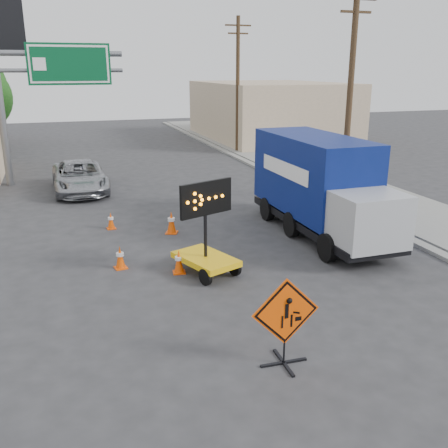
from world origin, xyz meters
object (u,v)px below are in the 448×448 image
construction_sign (285,320)px  box_truck (320,192)px  pickup_truck (80,177)px  arrow_board (206,253)px

construction_sign → box_truck: bearing=59.1°
construction_sign → pickup_truck: size_ratio=0.36×
arrow_board → pickup_truck: size_ratio=0.52×
construction_sign → pickup_truck: bearing=102.6°
arrow_board → box_truck: bearing=3.4°
box_truck → pickup_truck: bearing=129.3°
construction_sign → pickup_truck: 16.84m
pickup_truck → construction_sign: bearing=-80.9°
pickup_truck → box_truck: bearing=-51.8°
box_truck → arrow_board: bearing=-155.9°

